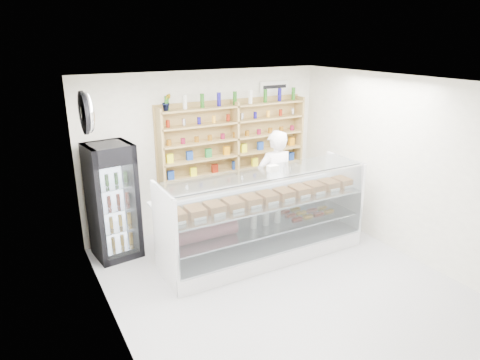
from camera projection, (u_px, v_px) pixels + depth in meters
room at (287, 193)px, 5.58m from camera, size 5.00×5.00×5.00m
display_counter at (263, 234)px, 6.74m from camera, size 3.25×0.97×1.42m
shop_worker at (275, 182)px, 7.44m from camera, size 0.71×0.50×1.85m
drinks_cooler at (113, 201)px, 6.60m from camera, size 0.73×0.71×1.83m
wall_shelving at (235, 138)px, 7.68m from camera, size 2.84×0.28×1.33m
potted_plant at (167, 102)px, 6.87m from camera, size 0.16×0.13×0.28m
security_mirror at (88, 113)px, 5.24m from camera, size 0.15×0.50×0.50m
wall_sign at (274, 87)px, 7.93m from camera, size 0.62×0.03×0.20m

